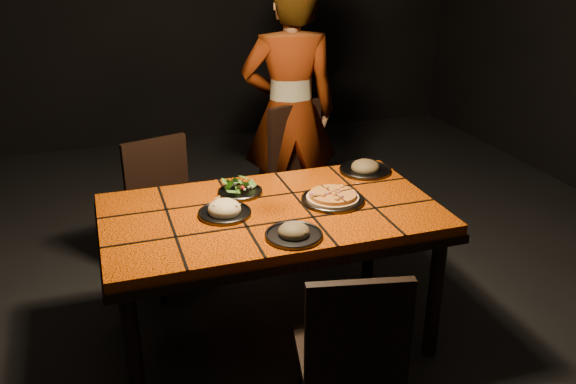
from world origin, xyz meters
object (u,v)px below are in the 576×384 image
object	(u,v)px
dining_table	(271,224)
chair_near	(351,351)
chair_far_left	(165,203)
diner	(290,113)
chair_far_right	(305,167)
plate_pizza	(333,198)
plate_pasta	(225,211)

from	to	relation	value
dining_table	chair_near	bearing A→B (deg)	-84.86
chair_far_left	diner	distance (m)	1.04
dining_table	chair_far_right	xyz separation A→B (m)	(0.53, 0.99, -0.13)
chair_near	dining_table	bearing A→B (deg)	-72.84
diner	plate_pizza	distance (m)	1.18
chair_far_right	plate_pizza	bearing A→B (deg)	-124.16
dining_table	plate_pizza	world-z (taller)	plate_pizza
chair_far_right	chair_far_left	bearing A→B (deg)	169.78
dining_table	chair_far_left	size ratio (longest dim) A/B	1.86
chair_near	diner	bearing A→B (deg)	-89.66
chair_far_left	chair_far_right	xyz separation A→B (m)	(0.95, 0.20, 0.05)
chair_far_right	plate_pizza	distance (m)	1.04
chair_near	chair_far_left	xyz separation A→B (m)	(-0.49, 1.60, 0.01)
chair_far_left	chair_far_right	world-z (taller)	chair_far_right
dining_table	plate_pasta	distance (m)	0.25
dining_table	plate_pasta	xyz separation A→B (m)	(-0.23, 0.01, 0.10)
chair_far_right	plate_pasta	distance (m)	1.26
chair_near	chair_far_right	xyz separation A→B (m)	(0.46, 1.80, 0.05)
plate_pizza	chair_near	bearing A→B (deg)	-106.77
chair_far_right	plate_pasta	xyz separation A→B (m)	(-0.76, -0.98, 0.23)
plate_pizza	plate_pasta	world-z (taller)	plate_pasta
chair_far_left	plate_pasta	bearing A→B (deg)	-92.34
dining_table	plate_pasta	world-z (taller)	plate_pasta
dining_table	plate_pizza	distance (m)	0.33
dining_table	chair_near	size ratio (longest dim) A/B	1.88
chair_far_left	plate_pasta	xyz separation A→B (m)	(0.19, -0.78, 0.27)
diner	chair_far_left	bearing A→B (deg)	30.01
dining_table	diner	xyz separation A→B (m)	(0.48, 1.15, 0.21)
chair_far_left	chair_far_right	size ratio (longest dim) A/B	0.92
chair_near	plate_pasta	distance (m)	0.91
chair_far_left	chair_near	bearing A→B (deg)	-89.08
dining_table	plate_pizza	bearing A→B (deg)	-1.67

